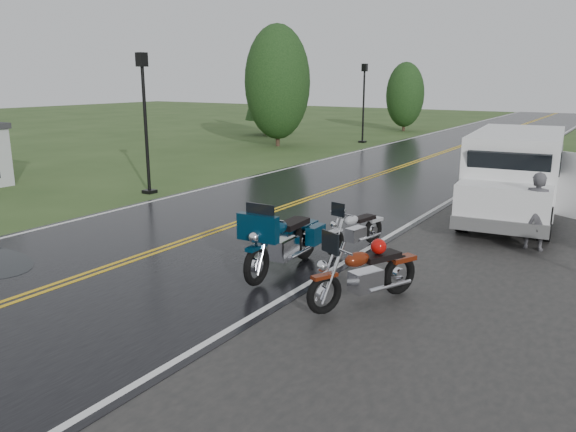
{
  "coord_description": "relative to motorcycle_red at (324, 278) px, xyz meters",
  "views": [
    {
      "loc": [
        8.73,
        -7.22,
        3.7
      ],
      "look_at": [
        2.8,
        2.0,
        1.0
      ],
      "focal_mm": 35.0,
      "sensor_mm": 36.0,
      "label": 1
    }
  ],
  "objects": [
    {
      "name": "motorcycle_teal",
      "position": [
        -1.63,
        0.44,
        0.09
      ],
      "size": [
        1.04,
        2.57,
        1.49
      ],
      "primitive_type": null,
      "rotation": [
        0.0,
        0.0,
        0.05
      ],
      "color": "#042135",
      "rests_on": "ground"
    },
    {
      "name": "lamp_post_near_left",
      "position": [
        -9.7,
        5.55,
        1.61
      ],
      "size": [
        0.39,
        0.39,
        4.53
      ],
      "primitive_type": null,
      "color": "black",
      "rests_on": "ground"
    },
    {
      "name": "tree_left_mid",
      "position": [
        -13.45,
        18.8,
        2.14
      ],
      "size": [
        3.58,
        3.58,
        5.6
      ],
      "primitive_type": null,
      "color": "#1E3D19",
      "rests_on": "ground"
    },
    {
      "name": "road",
      "position": [
        -4.73,
        9.95,
        -0.64
      ],
      "size": [
        8.0,
        100.0,
        0.04
      ],
      "primitive_type": "cube",
      "color": "black",
      "rests_on": "ground"
    },
    {
      "name": "van_white",
      "position": [
        0.4,
        6.26,
        0.53
      ],
      "size": [
        2.92,
        6.25,
        2.37
      ],
      "primitive_type": null,
      "rotation": [
        0.0,
        0.0,
        0.11
      ],
      "color": "white",
      "rests_on": "ground"
    },
    {
      "name": "motorcycle_silver",
      "position": [
        -1.29,
        2.77,
        -0.1
      ],
      "size": [
        1.04,
        1.98,
        1.11
      ],
      "primitive_type": null,
      "rotation": [
        0.0,
        0.0,
        -0.2
      ],
      "color": "#A4A7AC",
      "rests_on": "ground"
    },
    {
      "name": "pine_left_far",
      "position": [
        -17.57,
        23.57,
        2.21
      ],
      "size": [
        2.75,
        2.75,
        5.74
      ],
      "primitive_type": null,
      "color": "#1E3D19",
      "rests_on": "ground"
    },
    {
      "name": "tree_left_far",
      "position": [
        -10.97,
        31.34,
        1.4
      ],
      "size": [
        2.67,
        2.67,
        4.11
      ],
      "primitive_type": null,
      "color": "#1E3D19",
      "rests_on": "ground"
    },
    {
      "name": "ground",
      "position": [
        -4.73,
        -0.05,
        -0.66
      ],
      "size": [
        120.0,
        120.0,
        0.0
      ],
      "primitive_type": "plane",
      "color": "#2D471E",
      "rests_on": "ground"
    },
    {
      "name": "lamp_post_far_left",
      "position": [
        -10.22,
        22.94,
        1.62
      ],
      "size": [
        0.39,
        0.39,
        4.55
      ],
      "primitive_type": null,
      "color": "black",
      "rests_on": "ground"
    },
    {
      "name": "person_at_van",
      "position": [
        2.13,
        5.61,
        0.2
      ],
      "size": [
        0.65,
        0.45,
        1.72
      ],
      "primitive_type": "imported",
      "rotation": [
        0.0,
        0.0,
        3.08
      ],
      "color": "#47464B",
      "rests_on": "ground"
    },
    {
      "name": "motorcycle_red",
      "position": [
        0.0,
        0.0,
        0.0
      ],
      "size": [
        1.64,
        2.36,
        1.32
      ],
      "primitive_type": null,
      "rotation": [
        0.0,
        0.0,
        -0.42
      ],
      "color": "#5B1B0A",
      "rests_on": "ground"
    }
  ]
}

